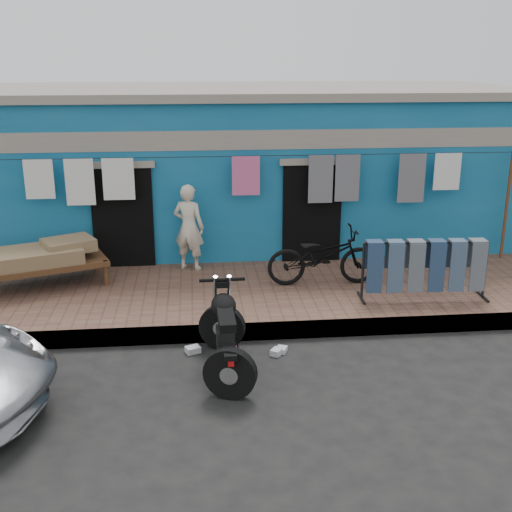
% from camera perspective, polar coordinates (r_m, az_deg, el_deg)
% --- Properties ---
extents(ground, '(80.00, 80.00, 0.00)m').
position_cam_1_polar(ground, '(8.20, 1.41, -11.95)').
color(ground, black).
rests_on(ground, ground).
extents(sidewalk, '(28.00, 3.00, 0.25)m').
position_cam_1_polar(sidewalk, '(10.85, -0.52, -3.58)').
color(sidewalk, brown).
rests_on(sidewalk, ground).
extents(curb, '(28.00, 0.10, 0.25)m').
position_cam_1_polar(curb, '(9.52, 0.27, -6.71)').
color(curb, gray).
rests_on(curb, ground).
extents(building, '(12.20, 5.20, 3.36)m').
position_cam_1_polar(building, '(14.29, -2.00, 8.08)').
color(building, '#145D8B').
rests_on(building, ground).
extents(clothesline, '(10.06, 0.06, 2.10)m').
position_cam_1_polar(clothesline, '(11.60, -0.25, 6.41)').
color(clothesline, brown).
rests_on(clothesline, sidewalk).
extents(seated_person, '(0.67, 0.57, 1.58)m').
position_cam_1_polar(seated_person, '(11.66, -5.99, 2.56)').
color(seated_person, beige).
rests_on(seated_person, sidewalk).
extents(bicycle, '(1.88, 0.67, 1.21)m').
position_cam_1_polar(bicycle, '(10.92, 5.97, 0.54)').
color(bicycle, black).
rests_on(bicycle, sidewalk).
extents(motorcycle, '(0.70, 1.78, 1.14)m').
position_cam_1_polar(motorcycle, '(8.43, -2.73, -6.75)').
color(motorcycle, black).
rests_on(motorcycle, ground).
extents(charpoy, '(2.85, 2.45, 0.73)m').
position_cam_1_polar(charpoy, '(11.39, -18.41, -0.84)').
color(charpoy, brown).
rests_on(charpoy, sidewalk).
extents(jeans_rack, '(2.14, 0.63, 1.01)m').
position_cam_1_polar(jeans_rack, '(10.60, 14.75, -1.09)').
color(jeans_rack, black).
rests_on(jeans_rack, sidewalk).
extents(litter_a, '(0.24, 0.22, 0.09)m').
position_cam_1_polar(litter_a, '(9.19, -5.64, -8.28)').
color(litter_a, silver).
rests_on(litter_a, ground).
extents(litter_b, '(0.20, 0.21, 0.09)m').
position_cam_1_polar(litter_b, '(9.09, 1.83, -8.52)').
color(litter_b, silver).
rests_on(litter_b, ground).
extents(litter_c, '(0.19, 0.21, 0.07)m').
position_cam_1_polar(litter_c, '(9.18, 2.29, -8.32)').
color(litter_c, silver).
rests_on(litter_c, ground).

